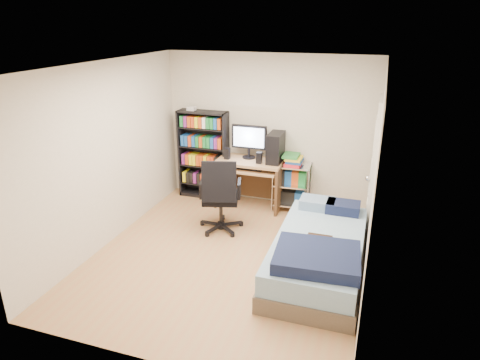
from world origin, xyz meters
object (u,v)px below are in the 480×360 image
(office_chair, at_px, (221,208))
(bed, at_px, (319,253))
(media_shelf, at_px, (203,154))
(computer_desk, at_px, (257,164))

(office_chair, xyz_separation_m, bed, (1.56, -0.68, -0.09))
(media_shelf, relative_size, computer_desk, 1.17)
(office_chair, distance_m, bed, 1.70)
(media_shelf, relative_size, bed, 0.74)
(bed, bearing_deg, office_chair, 156.45)
(media_shelf, distance_m, computer_desk, 1.01)
(computer_desk, height_order, office_chair, computer_desk)
(bed, bearing_deg, media_shelf, 141.48)
(media_shelf, xyz_separation_m, computer_desk, (1.01, -0.10, -0.05))
(media_shelf, bearing_deg, office_chair, -57.11)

